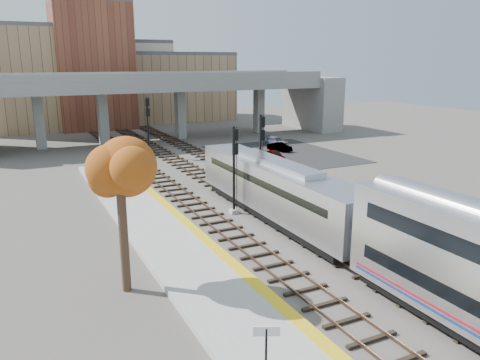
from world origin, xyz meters
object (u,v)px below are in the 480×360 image
locomotive (276,188)px  car_b (280,147)px  tree (119,173)px  signal_mast_far (148,128)px  car_a (275,155)px  signal_mast_near (234,173)px  signal_mast_mid (261,157)px  car_c (275,141)px

locomotive → car_b: 25.88m
tree → signal_mast_far: bearing=72.4°
car_a → car_b: bearing=56.0°
signal_mast_near → signal_mast_mid: 5.37m
signal_mast_near → locomotive: bearing=-48.9°
signal_mast_far → car_b: size_ratio=2.19×
car_b → car_c: bearing=43.9°
signal_mast_mid → tree: (-14.09, -11.94, 2.68)m
signal_mast_mid → signal_mast_far: bearing=101.8°
car_a → car_c: car_a is taller
locomotive → signal_mast_mid: (2.00, 5.87, 1.05)m
locomotive → car_c: size_ratio=4.84×
car_b → signal_mast_far: bearing=144.3°
signal_mast_near → signal_mast_far: 23.05m
signal_mast_mid → car_c: (13.20, 19.88, -2.72)m
car_b → car_a: bearing=-150.0°
car_a → car_b: car_a is taller
signal_mast_far → signal_mast_mid: bearing=-78.2°
signal_mast_near → car_a: (12.34, 15.10, -2.49)m
tree → car_b: 38.40m
locomotive → signal_mast_mid: signal_mast_mid is taller
locomotive → signal_mast_near: size_ratio=2.93×
locomotive → signal_mast_far: bearing=94.7°
car_c → signal_mast_far: bearing=162.8°
signal_mast_near → tree: (-9.99, -8.48, 2.89)m
car_c → signal_mast_mid: bearing=-141.8°
signal_mast_mid → car_b: bearing=54.2°
signal_mast_far → tree: 33.17m
locomotive → signal_mast_mid: size_ratio=2.80×
signal_mast_far → car_c: signal_mast_far is taller
signal_mast_near → signal_mast_far: (0.00, 23.05, 0.39)m
locomotive → signal_mast_far: (-2.10, 25.45, 1.22)m
signal_mast_far → tree: size_ratio=0.87×
car_b → car_c: 4.11m
signal_mast_near → car_b: size_ratio=2.01×
car_b → tree: bearing=-155.6°
signal_mast_near → tree: size_ratio=0.80×
car_a → signal_mast_mid: bearing=-122.4°
locomotive → car_a: size_ratio=5.56×
signal_mast_mid → tree: 18.67m
signal_mast_near → tree: bearing=-139.7°
locomotive → car_b: locomotive is taller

